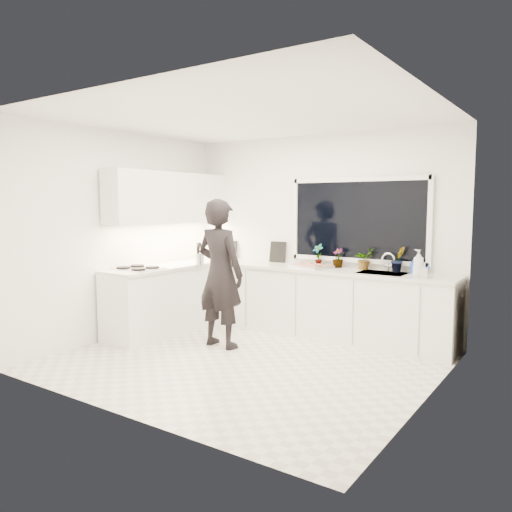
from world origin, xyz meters
The scene contains 25 objects.
floor centered at (0.00, 0.00, -0.01)m, with size 4.00×3.50×0.02m, color beige.
wall_back centered at (0.00, 1.76, 1.35)m, with size 4.00×0.02×2.70m, color white.
wall_left centered at (-2.01, 0.00, 1.35)m, with size 0.02×3.50×2.70m, color white.
wall_right centered at (2.01, 0.00, 1.35)m, with size 0.02×3.50×2.70m, color white.
ceiling centered at (0.00, 0.00, 2.71)m, with size 4.00×3.50×0.02m, color white.
window centered at (0.60, 1.73, 1.55)m, with size 1.80×0.02×1.00m, color black.
base_cabinets_back centered at (0.00, 1.45, 0.44)m, with size 3.92×0.58×0.88m, color white.
base_cabinets_left centered at (-1.67, 0.35, 0.44)m, with size 0.58×1.60×0.88m, color white.
countertop_back centered at (0.00, 1.44, 0.90)m, with size 3.94×0.62×0.04m, color silver.
countertop_left centered at (-1.67, 0.35, 0.90)m, with size 0.62×1.60×0.04m, color silver.
upper_cabinets centered at (-1.79, 0.70, 1.85)m, with size 0.34×2.10×0.70m, color white.
sink centered at (1.05, 1.45, 0.87)m, with size 0.58×0.42×0.14m, color silver.
faucet centered at (1.05, 1.65, 1.03)m, with size 0.03×0.03×0.22m, color silver.
stovetop centered at (-1.69, 0.00, 0.94)m, with size 0.56×0.48×0.03m, color black.
person centered at (-0.59, 0.32, 0.91)m, with size 0.66×0.44×1.82m, color black.
pizza_tray centered at (0.08, 1.42, 0.94)m, with size 0.50×0.37×0.03m, color silver.
pizza centered at (0.08, 1.42, 0.95)m, with size 0.46×0.33×0.01m, color red.
watering_can centered at (1.41, 1.61, 0.98)m, with size 0.14×0.14×0.13m, color blue.
paper_towel_roll centered at (-1.71, 1.55, 1.05)m, with size 0.11×0.11×0.26m, color white.
knife_block centered at (-1.52, 1.59, 1.03)m, with size 0.13×0.10×0.22m, color olive.
utensil_crock centered at (-1.33, 0.80, 1.00)m, with size 0.13×0.13×0.16m, color silver.
picture_frame_large centered at (-1.47, 1.69, 1.06)m, with size 0.22×0.02×0.28m, color black.
picture_frame_small centered at (-0.61, 1.69, 1.07)m, with size 0.25×0.02×0.30m, color black.
herb_plants centered at (0.69, 1.61, 1.06)m, with size 1.31×0.29×0.32m.
soap_bottles centered at (1.54, 1.30, 1.07)m, with size 0.20×0.17×0.32m.
Camera 1 is at (3.17, -4.44, 1.76)m, focal length 35.00 mm.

